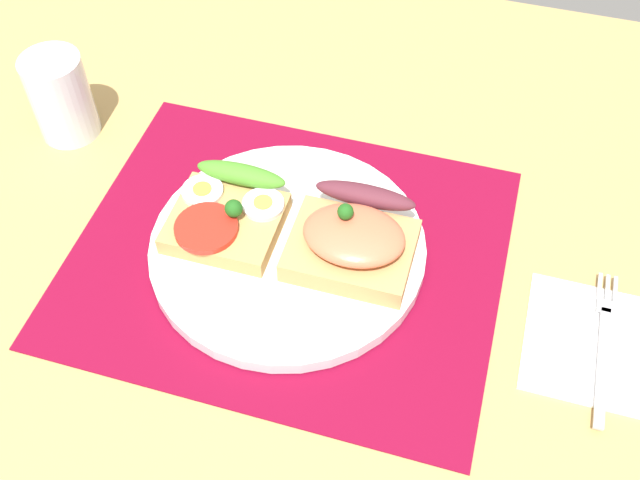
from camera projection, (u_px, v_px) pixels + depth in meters
ground_plane at (289, 265)px, 69.79cm from camera, size 120.00×90.00×3.20cm
placemat at (288, 254)px, 68.42cm from camera, size 38.16×31.73×0.30cm
plate at (288, 248)px, 67.77cm from camera, size 24.67×24.67×1.36cm
sandwich_egg_tomato at (226, 215)px, 67.45cm from camera, size 9.65×10.25×3.98cm
sandwich_salmon at (353, 239)px, 64.90cm from camera, size 10.70×9.90×5.72cm
napkin at (611, 347)px, 62.20cm from camera, size 13.90×11.64×0.60cm
fork at (604, 341)px, 62.00cm from camera, size 1.62×14.89×0.32cm
drinking_glass at (61, 97)px, 75.18cm from camera, size 5.99×5.99×8.99cm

